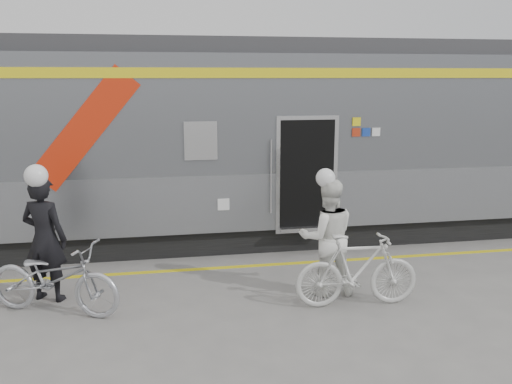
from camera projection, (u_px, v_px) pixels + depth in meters
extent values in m
plane|color=slate|center=(225.00, 320.00, 7.68)|extent=(90.00, 90.00, 0.00)
cube|color=black|center=(188.00, 226.00, 11.62)|extent=(24.00, 2.70, 0.50)
cube|color=#9EA0A5|center=(187.00, 189.00, 11.45)|extent=(24.00, 3.00, 1.10)
cube|color=slate|center=(185.00, 111.00, 11.10)|extent=(24.00, 3.00, 2.20)
cube|color=#38383A|center=(183.00, 48.00, 10.84)|extent=(24.00, 2.64, 0.30)
cube|color=yellow|center=(188.00, 73.00, 9.49)|extent=(24.00, 0.02, 0.18)
cube|color=red|center=(85.00, 129.00, 9.38)|extent=(1.96, 0.01, 2.19)
cube|color=black|center=(201.00, 141.00, 9.78)|extent=(0.55, 0.02, 0.65)
cube|color=black|center=(304.00, 173.00, 10.47)|extent=(1.05, 0.45, 2.10)
cube|color=silver|center=(307.00, 175.00, 10.27)|extent=(1.20, 0.02, 2.25)
cylinder|color=silver|center=(271.00, 177.00, 10.13)|extent=(0.04, 0.04, 1.40)
cube|color=silver|center=(306.00, 228.00, 10.45)|extent=(1.05, 0.25, 0.06)
cube|color=yellow|center=(357.00, 122.00, 10.22)|extent=(0.16, 0.01, 0.16)
cube|color=#AD2D13|center=(356.00, 132.00, 10.27)|extent=(0.16, 0.01, 0.16)
cube|color=#183A9D|center=(366.00, 132.00, 10.30)|extent=(0.16, 0.01, 0.16)
cube|color=silver|center=(376.00, 132.00, 10.33)|extent=(0.16, 0.01, 0.16)
cube|color=silver|center=(224.00, 204.00, 10.09)|extent=(0.22, 0.01, 0.22)
cube|color=yellow|center=(211.00, 268.00, 9.74)|extent=(24.00, 0.12, 0.01)
imported|color=black|center=(45.00, 239.00, 8.21)|extent=(0.84, 0.71, 1.95)
imported|color=#B4B6BC|center=(54.00, 278.00, 7.81)|extent=(2.16, 1.46, 1.07)
imported|color=white|center=(327.00, 237.00, 8.46)|extent=(0.94, 0.75, 1.85)
imported|color=beige|center=(357.00, 270.00, 8.06)|extent=(1.89, 0.63, 1.12)
sphere|color=white|center=(38.00, 164.00, 7.98)|extent=(0.34, 0.34, 0.34)
sphere|color=white|center=(329.00, 170.00, 8.24)|extent=(0.30, 0.30, 0.30)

